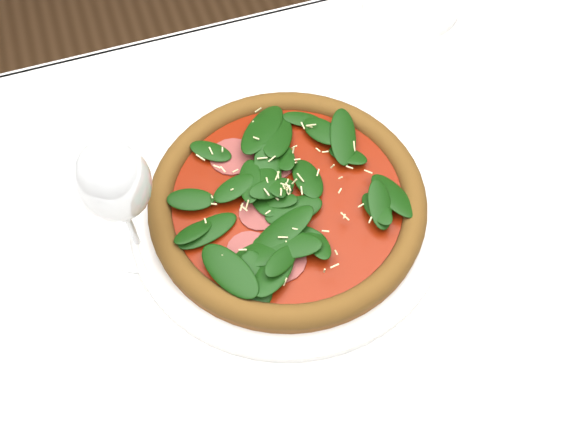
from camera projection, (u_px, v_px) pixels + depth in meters
name	position (u px, v px, depth m)	size (l,w,h in m)	color
ground	(284.00, 419.00, 1.39)	(6.00, 6.00, 0.00)	brown
dining_table	(281.00, 290.00, 0.84)	(1.21, 0.81, 0.75)	white
plate	(287.00, 208.00, 0.78)	(0.38, 0.38, 0.02)	white
pizza	(287.00, 198.00, 0.76)	(0.36, 0.36, 0.04)	brown
wine_glass	(114.00, 184.00, 0.65)	(0.08, 0.08, 0.19)	white
saucer_far	(411.00, 4.00, 0.97)	(0.15, 0.15, 0.01)	white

